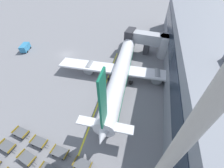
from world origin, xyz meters
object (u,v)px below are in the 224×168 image
object	(u,v)px
baggage_dolly_row_mid_b_col_d	(83,164)
baggage_dolly_row_mid_b_col_b	(39,142)
airplane	(122,66)
service_van	(25,47)
baggage_dolly_row_mid_b_col_a	(21,133)
apron_light_mast	(166,164)
baggage_dolly_row_mid_a_col_b	(27,158)
baggage_dolly_row_mid_a_col_a	(7,146)
baggage_dolly_row_mid_b_col_c	(60,152)

from	to	relation	value
baggage_dolly_row_mid_b_col_d	baggage_dolly_row_mid_b_col_b	bearing A→B (deg)	172.19
airplane	service_van	xyz separation A→B (m)	(-33.54, 4.04, -1.77)
baggage_dolly_row_mid_b_col_a	apron_light_mast	xyz separation A→B (m)	(20.31, -3.97, 14.41)
baggage_dolly_row_mid_a_col_b	baggage_dolly_row_mid_b_col_b	distance (m)	2.59
baggage_dolly_row_mid_a_col_a	baggage_dolly_row_mid_b_col_c	distance (m)	8.81
baggage_dolly_row_mid_a_col_a	baggage_dolly_row_mid_b_col_a	size ratio (longest dim) A/B	1.00
service_van	baggage_dolly_row_mid_b_col_b	size ratio (longest dim) A/B	1.42
baggage_dolly_row_mid_b_col_a	baggage_dolly_row_mid_a_col_a	bearing A→B (deg)	-99.73
service_van	airplane	bearing A→B (deg)	-6.87
airplane	baggage_dolly_row_mid_b_col_d	xyz separation A→B (m)	(-0.85, -22.55, -2.42)
baggage_dolly_row_mid_a_col_b	baggage_dolly_row_mid_b_col_b	size ratio (longest dim) A/B	1.01
baggage_dolly_row_mid_a_col_b	baggage_dolly_row_mid_b_col_b	bearing A→B (deg)	85.71
baggage_dolly_row_mid_b_col_a	baggage_dolly_row_mid_b_col_d	xyz separation A→B (m)	(12.32, -1.68, 0.00)
baggage_dolly_row_mid_a_col_a	service_van	bearing A→B (deg)	125.98
baggage_dolly_row_mid_b_col_a	apron_light_mast	size ratio (longest dim) A/B	0.12
baggage_dolly_row_mid_b_col_b	baggage_dolly_row_mid_b_col_d	size ratio (longest dim) A/B	1.00
baggage_dolly_row_mid_a_col_a	baggage_dolly_row_mid_b_col_b	distance (m)	4.93
service_van	apron_light_mast	bearing A→B (deg)	-35.38
service_van	apron_light_mast	xyz separation A→B (m)	(40.68, -28.88, 13.77)
service_van	baggage_dolly_row_mid_b_col_c	world-z (taller)	service_van
service_van	baggage_dolly_row_mid_b_col_a	bearing A→B (deg)	-50.73
apron_light_mast	baggage_dolly_row_mid_a_col_a	bearing A→B (deg)	176.05
airplane	baggage_dolly_row_mid_a_col_a	bearing A→B (deg)	-120.16
airplane	apron_light_mast	world-z (taller)	apron_light_mast
service_van	baggage_dolly_row_mid_b_col_b	distance (m)	35.29
airplane	baggage_dolly_row_mid_b_col_c	world-z (taller)	airplane
baggage_dolly_row_mid_a_col_a	baggage_dolly_row_mid_a_col_b	world-z (taller)	same
airplane	baggage_dolly_row_mid_a_col_b	world-z (taller)	airplane
baggage_dolly_row_mid_a_col_b	baggage_dolly_row_mid_b_col_d	distance (m)	8.57
service_van	baggage_dolly_row_mid_b_col_a	distance (m)	32.18
airplane	apron_light_mast	size ratio (longest dim) A/B	1.52
baggage_dolly_row_mid_b_col_c	apron_light_mast	world-z (taller)	apron_light_mast
baggage_dolly_row_mid_b_col_c	apron_light_mast	distance (m)	19.02
baggage_dolly_row_mid_a_col_a	baggage_dolly_row_mid_b_col_a	distance (m)	2.58
baggage_dolly_row_mid_a_col_b	apron_light_mast	bearing A→B (deg)	-2.94
airplane	baggage_dolly_row_mid_a_col_a	size ratio (longest dim) A/B	12.32
airplane	apron_light_mast	xyz separation A→B (m)	(7.14, -24.84, 12.00)
service_van	baggage_dolly_row_mid_a_col_b	size ratio (longest dim) A/B	1.40
baggage_dolly_row_mid_a_col_a	baggage_dolly_row_mid_a_col_b	distance (m)	4.35
airplane	apron_light_mast	distance (m)	28.50
baggage_dolly_row_mid_a_col_a	baggage_dolly_row_mid_b_col_c	bearing A→B (deg)	9.82
service_van	baggage_dolly_row_mid_a_col_b	world-z (taller)	service_van
baggage_dolly_row_mid_b_col_d	apron_light_mast	bearing A→B (deg)	-16.02
airplane	baggage_dolly_row_mid_b_col_c	bearing A→B (deg)	-102.66
baggage_dolly_row_mid_b_col_a	baggage_dolly_row_mid_b_col_d	world-z (taller)	same
baggage_dolly_row_mid_b_col_b	apron_light_mast	world-z (taller)	apron_light_mast
airplane	baggage_dolly_row_mid_b_col_b	bearing A→B (deg)	-113.02
baggage_dolly_row_mid_b_col_b	apron_light_mast	size ratio (longest dim) A/B	0.12
airplane	baggage_dolly_row_mid_b_col_a	bearing A→B (deg)	-122.25
baggage_dolly_row_mid_a_col_b	baggage_dolly_row_mid_b_col_d	xyz separation A→B (m)	(8.45, 1.45, 0.00)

